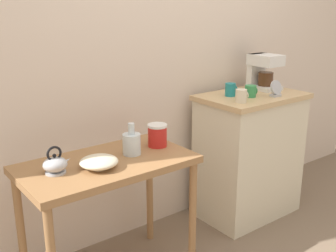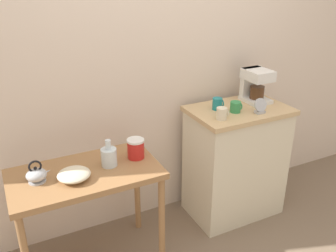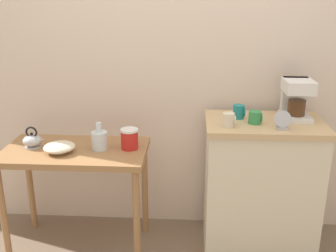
{
  "view_description": "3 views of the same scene",
  "coord_description": "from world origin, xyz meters",
  "views": [
    {
      "loc": [
        -1.69,
        -1.87,
        1.58
      ],
      "look_at": [
        -0.28,
        -0.02,
        0.87
      ],
      "focal_mm": 44.48,
      "sensor_mm": 36.0,
      "label": 1
    },
    {
      "loc": [
        -1.11,
        -2.04,
        1.95
      ],
      "look_at": [
        -0.09,
        0.01,
        0.94
      ],
      "focal_mm": 39.67,
      "sensor_mm": 36.0,
      "label": 2
    },
    {
      "loc": [
        0.08,
        -2.4,
        1.73
      ],
      "look_at": [
        -0.07,
        0.02,
        0.91
      ],
      "focal_mm": 42.82,
      "sensor_mm": 36.0,
      "label": 3
    }
  ],
  "objects": [
    {
      "name": "coffee_maker",
      "position": [
        0.76,
        0.16,
        1.07
      ],
      "size": [
        0.18,
        0.22,
        0.26
      ],
      "color": "white",
      "rests_on": "kitchen_counter"
    },
    {
      "name": "mug_tall_green",
      "position": [
        0.48,
        0.03,
        0.97
      ],
      "size": [
        0.08,
        0.08,
        0.08
      ],
      "color": "#338C4C",
      "rests_on": "kitchen_counter"
    },
    {
      "name": "kitchen_counter",
      "position": [
        0.55,
        0.07,
        0.47
      ],
      "size": [
        0.76,
        0.49,
        0.93
      ],
      "color": "beige",
      "rests_on": "ground_plane"
    },
    {
      "name": "canister_enamel",
      "position": [
        -0.32,
        0.03,
        0.81
      ],
      "size": [
        0.12,
        0.12,
        0.13
      ],
      "color": "red",
      "rests_on": "wooden_table"
    },
    {
      "name": "bowl_stoneware",
      "position": [
        -0.76,
        -0.06,
        0.78
      ],
      "size": [
        0.2,
        0.2,
        0.06
      ],
      "color": "beige",
      "rests_on": "wooden_table"
    },
    {
      "name": "table_clock",
      "position": [
        0.63,
        -0.07,
        0.98
      ],
      "size": [
        0.1,
        0.05,
        0.11
      ],
      "color": "#B2B5BA",
      "rests_on": "kitchen_counter"
    },
    {
      "name": "glass_carafe_vase",
      "position": [
        -0.51,
        0.01,
        0.81
      ],
      "size": [
        0.1,
        0.1,
        0.18
      ],
      "color": "silver",
      "rests_on": "wooden_table"
    },
    {
      "name": "mug_small_cream",
      "position": [
        0.31,
        -0.05,
        0.98
      ],
      "size": [
        0.08,
        0.07,
        0.09
      ],
      "color": "beige",
      "rests_on": "kitchen_counter"
    },
    {
      "name": "teakettle",
      "position": [
        -0.96,
        0.01,
        0.79
      ],
      "size": [
        0.15,
        0.12,
        0.14
      ],
      "color": "#B2B5BA",
      "rests_on": "wooden_table"
    },
    {
      "name": "back_wall",
      "position": [
        0.1,
        0.43,
        1.4
      ],
      "size": [
        4.4,
        0.1,
        2.8
      ],
      "primitive_type": "cube",
      "color": "beige",
      "rests_on": "ground_plane"
    },
    {
      "name": "wooden_table",
      "position": [
        -0.68,
        -0.0,
        0.64
      ],
      "size": [
        0.94,
        0.52,
        0.74
      ],
      "color": "#9E7044",
      "rests_on": "ground_plane"
    },
    {
      "name": "ground_plane",
      "position": [
        0.0,
        0.0,
        0.0
      ],
      "size": [
        8.0,
        8.0,
        0.0
      ],
      "primitive_type": "plane",
      "color": "#7A6651"
    },
    {
      "name": "mug_dark_teal",
      "position": [
        0.39,
        0.13,
        0.98
      ],
      "size": [
        0.08,
        0.07,
        0.09
      ],
      "color": "teal",
      "rests_on": "kitchen_counter"
    }
  ]
}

